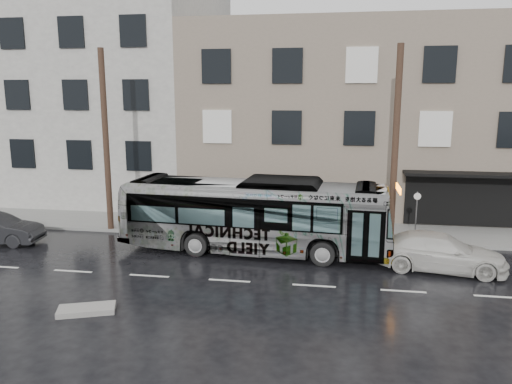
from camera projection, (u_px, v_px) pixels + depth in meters
ground at (242, 259)px, 21.36m from camera, size 120.00×120.00×0.00m
sidewalk at (259, 228)px, 26.09m from camera, size 90.00×3.60×0.15m
building_taupe at (356, 117)px, 31.80m from camera, size 20.00×12.00×11.00m
building_grey at (36, 79)px, 36.37m from camera, size 26.00×15.00×16.00m
utility_pole_front at (395, 146)px, 22.63m from camera, size 0.30×0.30×9.00m
utility_pole_rear at (106, 141)px, 24.82m from camera, size 0.30×0.30×9.00m
sign_post at (416, 217)px, 23.10m from camera, size 0.06×0.06×2.40m
bus at (255, 215)px, 22.12m from camera, size 12.19×3.65×3.35m
white_sedan at (440, 252)px, 20.00m from camera, size 5.32×2.70×1.48m
slush_pile at (87, 310)px, 16.20m from camera, size 1.97×1.38×0.18m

